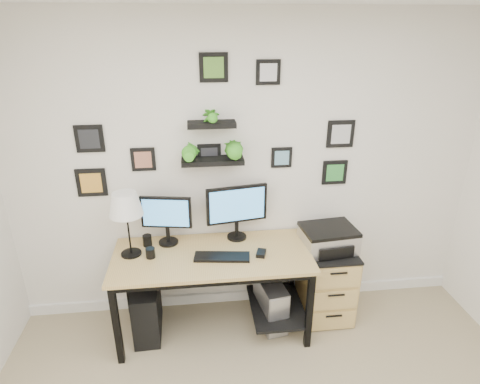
{
  "coord_description": "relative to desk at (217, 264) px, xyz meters",
  "views": [
    {
      "loc": [
        -0.43,
        -1.16,
        2.48
      ],
      "look_at": [
        -0.09,
        1.83,
        1.2
      ],
      "focal_mm": 30.0,
      "sensor_mm": 36.0,
      "label": 1
    }
  ],
  "objects": [
    {
      "name": "room",
      "position": [
        0.3,
        0.32,
        -0.58
      ],
      "size": [
        4.0,
        4.0,
        4.0
      ],
      "color": "tan",
      "rests_on": "ground"
    },
    {
      "name": "desk",
      "position": [
        0.0,
        0.0,
        0.0
      ],
      "size": [
        1.6,
        0.7,
        0.75
      ],
      "color": "tan",
      "rests_on": "ground"
    },
    {
      "name": "monitor_left",
      "position": [
        -0.39,
        0.18,
        0.37
      ],
      "size": [
        0.42,
        0.19,
        0.43
      ],
      "color": "black",
      "rests_on": "desk"
    },
    {
      "name": "monitor_right",
      "position": [
        0.19,
        0.2,
        0.41
      ],
      "size": [
        0.52,
        0.19,
        0.48
      ],
      "color": "black",
      "rests_on": "desk"
    },
    {
      "name": "keyboard",
      "position": [
        0.04,
        -0.1,
        0.13
      ],
      "size": [
        0.45,
        0.2,
        0.02
      ],
      "primitive_type": "cube",
      "rotation": [
        0.0,
        0.0,
        -0.13
      ],
      "color": "black",
      "rests_on": "desk"
    },
    {
      "name": "mouse",
      "position": [
        0.36,
        -0.09,
        0.14
      ],
      "size": [
        0.1,
        0.12,
        0.03
      ],
      "primitive_type": "cube",
      "rotation": [
        0.0,
        0.0,
        -0.31
      ],
      "color": "black",
      "rests_on": "desk"
    },
    {
      "name": "table_lamp",
      "position": [
        -0.68,
        0.04,
        0.56
      ],
      "size": [
        0.26,
        0.26,
        0.54
      ],
      "color": "black",
      "rests_on": "desk"
    },
    {
      "name": "mug",
      "position": [
        -0.52,
        -0.03,
        0.17
      ],
      "size": [
        0.07,
        0.07,
        0.08
      ],
      "primitive_type": "cylinder",
      "color": "black",
      "rests_on": "desk"
    },
    {
      "name": "pen_cup",
      "position": [
        -0.57,
        0.16,
        0.17
      ],
      "size": [
        0.07,
        0.07,
        0.1
      ],
      "primitive_type": "cylinder",
      "color": "black",
      "rests_on": "desk"
    },
    {
      "name": "pc_tower_black",
      "position": [
        -0.6,
        -0.01,
        -0.39
      ],
      "size": [
        0.23,
        0.48,
        0.48
      ],
      "primitive_type": "cube",
      "rotation": [
        0.0,
        0.0,
        0.03
      ],
      "color": "black",
      "rests_on": "ground"
    },
    {
      "name": "pc_tower_grey",
      "position": [
        0.46,
        -0.02,
        -0.42
      ],
      "size": [
        0.25,
        0.45,
        0.42
      ],
      "color": "gray",
      "rests_on": "ground"
    },
    {
      "name": "file_cabinet",
      "position": [
        0.98,
        0.06,
        -0.29
      ],
      "size": [
        0.43,
        0.53,
        0.67
      ],
      "color": "tan",
      "rests_on": "ground"
    },
    {
      "name": "printer",
      "position": [
        0.96,
        0.07,
        0.15
      ],
      "size": [
        0.48,
        0.4,
        0.2
      ],
      "color": "silver",
      "rests_on": "file_cabinet"
    },
    {
      "name": "wall_decor",
      "position": [
        0.02,
        0.26,
        1.0
      ],
      "size": [
        2.3,
        0.18,
        1.12
      ],
      "color": "black",
      "rests_on": "ground"
    }
  ]
}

